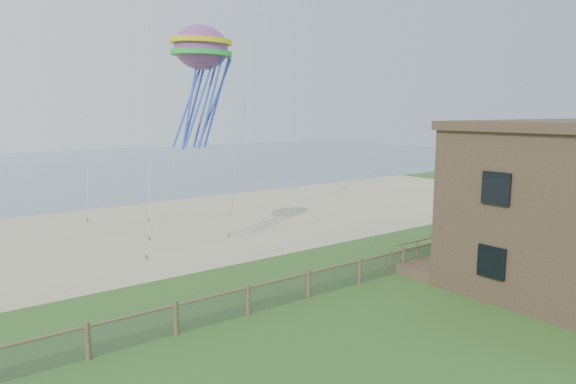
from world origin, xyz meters
The scene contains 7 objects.
ground centered at (0.00, 0.00, 0.00)m, with size 160.00×160.00×0.00m, color #355B1F.
sand_beach centered at (0.00, 22.00, 0.00)m, with size 72.00×20.00×0.02m, color tan.
ocean centered at (0.00, 66.00, 0.00)m, with size 160.00×68.00×0.02m, color slate.
chainlink_fence centered at (0.00, 6.00, 0.55)m, with size 36.20×0.20×1.25m, color brown, non-canonical shape.
motel_deck centered at (13.00, 5.00, 0.25)m, with size 15.00×2.00×0.50m, color brown.
picnic_table centered at (8.52, 5.00, 0.38)m, with size 1.82×1.38×0.77m, color brown, non-canonical shape.
octopus_kite centered at (-1.24, 12.65, 9.17)m, with size 3.12×2.20×6.42m, color #FC2B27, non-canonical shape.
Camera 1 is at (-13.12, -10.01, 7.78)m, focal length 32.00 mm.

